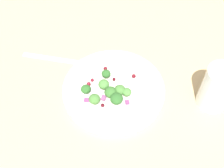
{
  "coord_description": "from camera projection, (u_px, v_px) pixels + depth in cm",
  "views": [
    {
      "loc": [
        -36.83,
        -1.65,
        55.59
      ],
      "look_at": [
        1.82,
        0.38,
        2.7
      ],
      "focal_mm": 45.86,
      "sensor_mm": 36.0,
      "label": 1
    }
  ],
  "objects": [
    {
      "name": "ground_plane",
      "position": [
        113.0,
        100.0,
        0.67
      ],
      "size": [
        180.0,
        180.0,
        2.0
      ],
      "primitive_type": "cube",
      "color": "tan"
    },
    {
      "name": "plate",
      "position": [
        112.0,
        89.0,
        0.67
      ],
      "size": [
        23.89,
        23.89,
        1.7
      ],
      "color": "white",
      "rests_on": "ground_plane"
    },
    {
      "name": "dressing_pool",
      "position": [
        112.0,
        88.0,
        0.67
      ],
      "size": [
        13.85,
        13.85,
        0.2
      ],
      "primitive_type": "cylinder",
      "color": "white",
      "rests_on": "plate"
    },
    {
      "name": "broccoli_floret_0",
      "position": [
        86.0,
        91.0,
        0.64
      ],
      "size": [
        2.3,
        2.3,
        2.33
      ],
      "color": "#ADD18E",
      "rests_on": "plate"
    },
    {
      "name": "broccoli_floret_1",
      "position": [
        117.0,
        99.0,
        0.62
      ],
      "size": [
        2.86,
        2.86,
        2.9
      ],
      "color": "#8EB77A",
      "rests_on": "plate"
    },
    {
      "name": "broccoli_floret_2",
      "position": [
        94.0,
        99.0,
        0.62
      ],
      "size": [
        2.54,
        2.54,
        2.57
      ],
      "color": "#8EB77A",
      "rests_on": "plate"
    },
    {
      "name": "broccoli_floret_3",
      "position": [
        111.0,
        92.0,
        0.63
      ],
      "size": [
        2.79,
        2.79,
        2.83
      ],
      "color": "#ADD18E",
      "rests_on": "plate"
    },
    {
      "name": "broccoli_floret_4",
      "position": [
        120.0,
        91.0,
        0.64
      ],
      "size": [
        2.56,
        2.56,
        2.59
      ],
      "color": "#8EB77A",
      "rests_on": "plate"
    },
    {
      "name": "broccoli_floret_5",
      "position": [
        104.0,
        84.0,
        0.65
      ],
      "size": [
        2.48,
        2.48,
        2.51
      ],
      "color": "#8EB77A",
      "rests_on": "plate"
    },
    {
      "name": "broccoli_floret_6",
      "position": [
        127.0,
        92.0,
        0.64
      ],
      "size": [
        2.09,
        2.09,
        2.11
      ],
      "color": "#9EC684",
      "rests_on": "plate"
    },
    {
      "name": "broccoli_floret_7",
      "position": [
        106.0,
        74.0,
        0.67
      ],
      "size": [
        2.15,
        2.15,
        2.18
      ],
      "color": "#8EB77A",
      "rests_on": "plate"
    },
    {
      "name": "cranberry_0",
      "position": [
        92.0,
        80.0,
        0.67
      ],
      "size": [
        0.82,
        0.82,
        0.82
      ],
      "primitive_type": "sphere",
      "color": "maroon",
      "rests_on": "plate"
    },
    {
      "name": "cranberry_1",
      "position": [
        114.0,
        79.0,
        0.67
      ],
      "size": [
        0.79,
        0.79,
        0.79
      ],
      "primitive_type": "sphere",
      "color": "#4C0A14",
      "rests_on": "plate"
    },
    {
      "name": "cranberry_2",
      "position": [
        134.0,
        76.0,
        0.68
      ],
      "size": [
        1.0,
        1.0,
        1.0
      ],
      "primitive_type": "sphere",
      "color": "maroon",
      "rests_on": "plate"
    },
    {
      "name": "cranberry_3",
      "position": [
        105.0,
        69.0,
        0.69
      ],
      "size": [
        0.99,
        0.99,
        0.99
      ],
      "primitive_type": "sphere",
      "color": "maroon",
      "rests_on": "plate"
    },
    {
      "name": "cranberry_4",
      "position": [
        103.0,
        105.0,
        0.63
      ],
      "size": [
        0.83,
        0.83,
        0.83
      ],
      "primitive_type": "sphere",
      "color": "#4C0A14",
      "rests_on": "plate"
    },
    {
      "name": "cranberry_5",
      "position": [
        89.0,
        84.0,
        0.66
      ],
      "size": [
        0.98,
        0.98,
        0.98
      ],
      "primitive_type": "sphere",
      "color": "maroon",
      "rests_on": "plate"
    },
    {
      "name": "onion_bit_0",
      "position": [
        87.0,
        100.0,
        0.64
      ],
      "size": [
        0.96,
        1.37,
        0.42
      ],
      "primitive_type": "cube",
      "rotation": [
        0.0,
        0.0,
        3.13
      ],
      "color": "#843D75",
      "rests_on": "plate"
    },
    {
      "name": "onion_bit_1",
      "position": [
        127.0,
        102.0,
        0.64
      ],
      "size": [
        1.13,
        1.12,
        0.56
      ],
      "primitive_type": "cube",
      "rotation": [
        0.0,
        0.0,
        0.24
      ],
      "color": "#843D75",
      "rests_on": "plate"
    },
    {
      "name": "onion_bit_2",
      "position": [
        104.0,
        98.0,
        0.64
      ],
      "size": [
        1.51,
        1.33,
        0.43
      ],
      "primitive_type": "cube",
      "rotation": [
        0.0,
        0.0,
        1.34
      ],
      "color": "#934C84",
      "rests_on": "plate"
    },
    {
      "name": "fork",
      "position": [
        62.0,
        60.0,
        0.73
      ],
      "size": [
        4.46,
        18.67,
        0.5
      ],
      "color": "silver",
      "rests_on": "ground_plane"
    },
    {
      "name": "water_glass",
      "position": [
        217.0,
        89.0,
        0.61
      ],
      "size": [
        6.9,
        6.9,
        10.77
      ],
      "primitive_type": "cylinder",
      "color": "silver",
      "rests_on": "ground_plane"
    }
  ]
}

